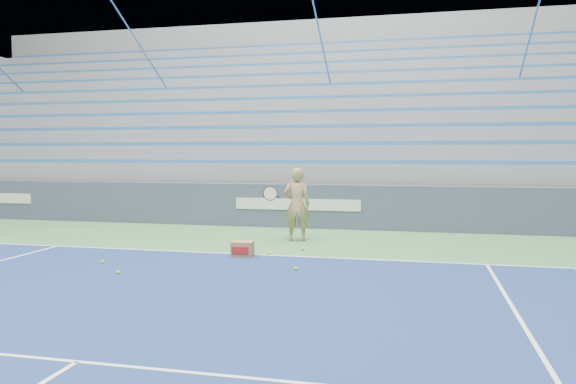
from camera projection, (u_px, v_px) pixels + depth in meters
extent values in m
cube|color=white|center=(253.00, 254.00, 10.38)|extent=(10.97, 0.05, 0.00)
cube|color=white|center=(77.00, 362.00, 5.05)|extent=(8.23, 0.05, 0.00)
cube|color=#3D465D|center=(298.00, 206.00, 14.23)|extent=(30.00, 0.30, 1.10)
cube|color=white|center=(297.00, 204.00, 14.07)|extent=(3.20, 0.02, 0.28)
cube|color=gray|center=(327.00, 193.00, 18.65)|extent=(30.00, 8.50, 1.10)
cube|color=gray|center=(327.00, 169.00, 18.59)|extent=(30.00, 8.50, 0.50)
cube|color=#2E66A6|center=(304.00, 162.00, 14.81)|extent=(29.60, 0.42, 0.11)
cube|color=gray|center=(329.00, 154.00, 18.97)|extent=(30.00, 7.65, 0.50)
cube|color=#2E66A6|center=(310.00, 143.00, 15.60)|extent=(29.60, 0.42, 0.11)
cube|color=gray|center=(331.00, 140.00, 19.35)|extent=(30.00, 6.80, 0.50)
cube|color=#2E66A6|center=(315.00, 127.00, 16.39)|extent=(29.60, 0.42, 0.11)
cube|color=gray|center=(333.00, 126.00, 19.73)|extent=(30.00, 5.95, 0.50)
cube|color=#2E66A6|center=(320.00, 112.00, 17.18)|extent=(29.60, 0.42, 0.11)
cube|color=gray|center=(335.00, 112.00, 20.10)|extent=(30.00, 5.10, 0.50)
cube|color=#2E66A6|center=(325.00, 98.00, 17.97)|extent=(29.60, 0.42, 0.11)
cube|color=gray|center=(337.00, 99.00, 20.48)|extent=(30.00, 4.25, 0.50)
cube|color=#2E66A6|center=(329.00, 85.00, 18.76)|extent=(29.60, 0.42, 0.11)
cube|color=gray|center=(338.00, 87.00, 20.86)|extent=(30.00, 3.40, 0.50)
cube|color=#2E66A6|center=(333.00, 74.00, 19.55)|extent=(29.60, 0.42, 0.11)
cube|color=gray|center=(340.00, 75.00, 21.24)|extent=(30.00, 2.55, 0.50)
cube|color=#2E66A6|center=(337.00, 63.00, 20.34)|extent=(29.60, 0.42, 0.11)
cube|color=gray|center=(342.00, 63.00, 21.62)|extent=(30.00, 1.70, 0.50)
cube|color=#2E66A6|center=(340.00, 53.00, 21.13)|extent=(29.60, 0.42, 0.11)
cube|color=gray|center=(343.00, 52.00, 21.99)|extent=(30.00, 0.85, 0.50)
cube|color=#2E66A6|center=(343.00, 44.00, 21.92)|extent=(29.60, 0.42, 0.11)
cube|color=gray|center=(345.00, 110.00, 22.85)|extent=(31.00, 0.40, 7.30)
cylinder|color=#346FB7|center=(12.00, 81.00, 21.09)|extent=(0.05, 8.53, 5.04)
cylinder|color=#346FB7|center=(159.00, 76.00, 19.73)|extent=(0.05, 8.53, 5.04)
cylinder|color=#346FB7|center=(328.00, 70.00, 18.37)|extent=(0.05, 8.53, 5.04)
cylinder|color=#346FB7|center=(523.00, 63.00, 17.00)|extent=(0.05, 8.53, 5.04)
imported|color=tan|center=(297.00, 204.00, 12.08)|extent=(0.63, 0.48, 1.57)
cylinder|color=black|center=(278.00, 197.00, 11.90)|extent=(0.12, 0.27, 0.08)
cylinder|color=beige|center=(270.00, 194.00, 11.64)|extent=(0.29, 0.16, 0.28)
torus|color=black|center=(270.00, 194.00, 11.64)|extent=(0.31, 0.18, 0.30)
cube|color=#976D49|center=(243.00, 249.00, 10.19)|extent=(0.41, 0.32, 0.29)
cube|color=#B21E19|center=(240.00, 251.00, 10.05)|extent=(0.31, 0.04, 0.13)
sphere|color=#B1DC2D|center=(103.00, 262.00, 9.56)|extent=(0.07, 0.07, 0.07)
sphere|color=#B1DC2D|center=(296.00, 269.00, 9.01)|extent=(0.07, 0.07, 0.07)
sphere|color=#B1DC2D|center=(269.00, 253.00, 10.42)|extent=(0.07, 0.07, 0.07)
sphere|color=#B1DC2D|center=(303.00, 249.00, 10.88)|extent=(0.07, 0.07, 0.07)
sphere|color=#B1DC2D|center=(118.00, 272.00, 8.73)|extent=(0.07, 0.07, 0.07)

